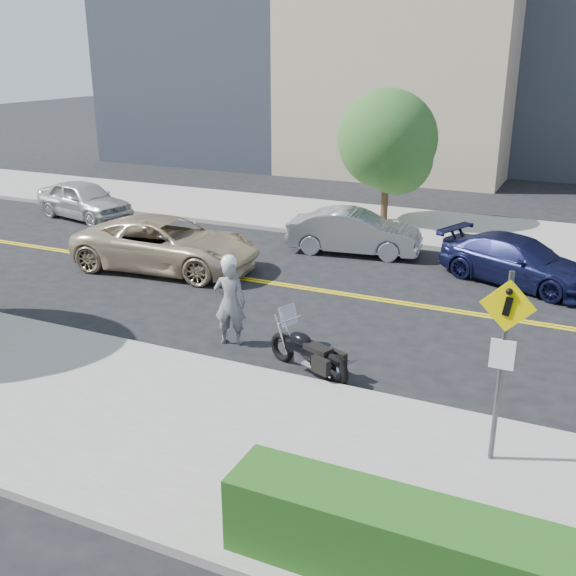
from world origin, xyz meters
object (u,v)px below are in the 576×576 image
(pedestrian_sign, at_px, (503,350))
(parked_car_blue, at_px, (518,261))
(motorcyclist, at_px, (230,300))
(parked_car_white, at_px, (84,200))
(motorcycle, at_px, (308,343))
(parked_car_silver, at_px, (354,232))
(suv, at_px, (167,244))

(pedestrian_sign, bearing_deg, parked_car_blue, 94.79)
(pedestrian_sign, relative_size, motorcyclist, 1.50)
(motorcyclist, bearing_deg, parked_car_white, -51.77)
(motorcycle, xyz_separation_m, parked_car_silver, (-1.97, 8.23, 0.05))
(motorcyclist, bearing_deg, motorcycle, 148.13)
(parked_car_silver, relative_size, parked_car_blue, 0.94)
(motorcycle, distance_m, parked_car_silver, 8.46)
(motorcycle, bearing_deg, suv, 167.81)
(parked_car_silver, bearing_deg, parked_car_white, 81.52)
(parked_car_blue, bearing_deg, parked_car_silver, 101.53)
(suv, height_order, parked_car_silver, suv)
(parked_car_silver, bearing_deg, motorcycle, -174.56)
(pedestrian_sign, relative_size, parked_car_blue, 0.68)
(suv, bearing_deg, motorcyclist, -137.10)
(motorcycle, height_order, parked_car_blue, parked_car_blue)
(motorcyclist, height_order, suv, motorcyclist)
(motorcycle, bearing_deg, parked_car_blue, 90.36)
(parked_car_white, distance_m, parked_car_silver, 10.78)
(suv, bearing_deg, parked_car_silver, -54.06)
(motorcycle, relative_size, parked_car_silver, 0.50)
(parked_car_white, height_order, parked_car_blue, parked_car_white)
(parked_car_silver, bearing_deg, pedestrian_sign, -158.09)
(motorcycle, relative_size, parked_car_white, 0.49)
(pedestrian_sign, xyz_separation_m, parked_car_silver, (-5.76, 10.00, -1.28))
(motorcycle, bearing_deg, pedestrian_sign, -2.31)
(motorcyclist, distance_m, parked_car_white, 13.18)
(pedestrian_sign, xyz_separation_m, motorcycle, (-3.79, 1.77, -1.34))
(parked_car_white, bearing_deg, parked_car_silver, -78.25)
(suv, bearing_deg, parked_car_blue, -77.84)
(parked_car_white, bearing_deg, motorcycle, -110.91)
(parked_car_silver, distance_m, parked_car_blue, 5.07)
(suv, relative_size, parked_car_silver, 1.31)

